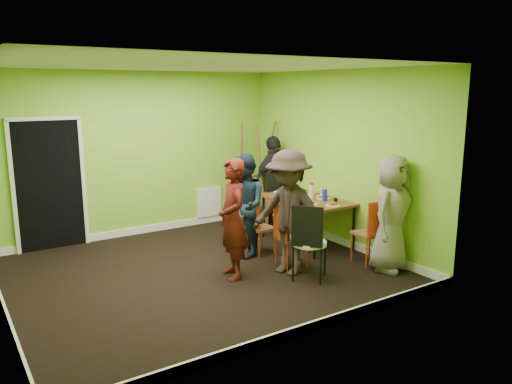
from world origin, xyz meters
TOP-DOWN VIEW (x-y plane):
  - ground at (0.00, 0.00)m, footprint 5.00×5.00m
  - room_walls at (-0.02, 0.04)m, footprint 5.04×4.54m
  - dining_table at (2.05, 0.21)m, footprint 0.90×1.50m
  - chair_left_far at (1.07, 0.19)m, footprint 0.39×0.39m
  - chair_left_near at (1.10, -0.53)m, footprint 0.41×0.41m
  - chair_back_end at (2.23, 1.31)m, footprint 0.53×0.60m
  - chair_front_end at (2.19, -1.12)m, footprint 0.43×0.44m
  - chair_bentwood at (1.04, -1.08)m, footprint 0.57×0.57m
  - easel at (2.03, 1.72)m, footprint 0.77×0.72m
  - plate_near_left at (1.79, 0.58)m, footprint 0.25×0.25m
  - plate_near_right at (1.85, -0.13)m, footprint 0.23×0.23m
  - plate_far_back at (1.99, 0.84)m, footprint 0.26×0.26m
  - plate_far_front at (2.07, -0.38)m, footprint 0.22×0.22m
  - plate_wall_back at (2.33, 0.33)m, footprint 0.27×0.27m
  - plate_wall_front at (2.28, 0.07)m, footprint 0.22×0.22m
  - thermos at (2.09, 0.15)m, footprint 0.07×0.07m
  - blue_bottle at (2.20, -0.04)m, footprint 0.08×0.08m
  - orange_bottle at (1.94, 0.46)m, footprint 0.03×0.03m
  - glass_mid at (1.84, 0.37)m, footprint 0.07×0.07m
  - glass_back at (2.14, 0.64)m, footprint 0.06×0.06m
  - glass_front at (2.21, -0.29)m, footprint 0.06×0.06m
  - cup_a at (1.80, 0.10)m, footprint 0.12×0.12m
  - cup_b at (2.19, 0.27)m, footprint 0.09×0.09m
  - person_standing at (0.27, -0.43)m, footprint 0.50×0.65m
  - person_left_far at (0.86, 0.24)m, footprint 0.83×0.92m
  - person_left_near at (0.98, -0.72)m, footprint 0.95×1.25m
  - person_back_end at (2.27, 1.46)m, footprint 1.03×0.56m
  - person_front_end at (2.26, -1.38)m, footprint 0.91×0.73m

SIDE VIEW (x-z plane):
  - ground at x=0.00m, z-range 0.00..0.00m
  - chair_left_far at x=1.07m, z-range 0.05..0.92m
  - chair_left_near at x=1.10m, z-range 0.06..0.97m
  - chair_front_end at x=2.19m, z-range 0.06..1.02m
  - chair_bentwood at x=1.04m, z-range 0.05..1.10m
  - dining_table at x=2.05m, z-range 0.32..1.07m
  - plate_near_left at x=1.79m, z-range 0.75..0.76m
  - plate_near_right at x=1.85m, z-range 0.75..0.76m
  - plate_far_back at x=1.99m, z-range 0.75..0.76m
  - plate_far_front at x=2.07m, z-range 0.75..0.76m
  - plate_wall_back at x=2.33m, z-range 0.75..0.76m
  - plate_wall_front at x=2.28m, z-range 0.75..0.76m
  - chair_back_end at x=2.23m, z-range 0.23..1.32m
  - person_left_far at x=0.86m, z-range 0.00..1.56m
  - orange_bottle at x=1.94m, z-range 0.75..0.82m
  - cup_b at x=2.19m, z-range 0.75..0.83m
  - glass_front at x=2.21m, z-range 0.75..0.84m
  - cup_a at x=1.80m, z-range 0.75..0.84m
  - glass_mid at x=1.84m, z-range 0.75..0.85m
  - glass_back at x=2.14m, z-range 0.75..0.86m
  - person_standing at x=0.27m, z-range 0.00..1.62m
  - person_front_end at x=2.26m, z-range 0.00..1.63m
  - person_back_end at x=2.27m, z-range 0.00..1.66m
  - blue_bottle at x=2.20m, z-range 0.75..0.93m
  - person_left_near at x=0.98m, z-range 0.00..1.71m
  - thermos at x=2.09m, z-range 0.75..0.99m
  - easel at x=2.03m, z-range -0.01..1.91m
  - room_walls at x=-0.02m, z-range -0.42..2.40m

